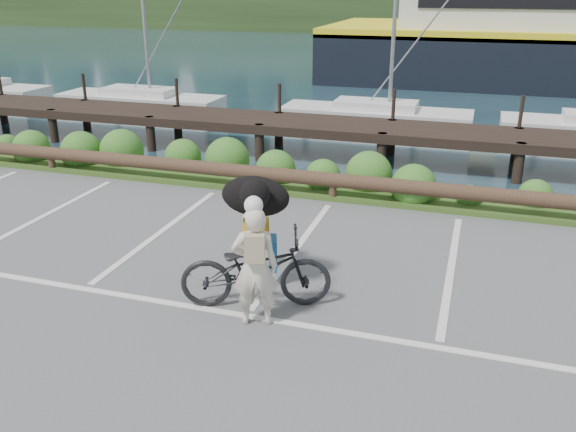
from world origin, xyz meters
name	(u,v)px	position (x,y,z in m)	size (l,w,h in m)	color
ground	(256,302)	(0.00, 0.00, 0.00)	(72.00, 72.00, 0.00)	#535355
harbor_backdrop	(472,17)	(0.39, 78.47, 0.00)	(170.00, 160.00, 30.00)	#19313D
vegetation_strip	(340,188)	(0.00, 5.30, 0.05)	(34.00, 1.60, 0.10)	#3D5B21
log_rail	(332,200)	(0.00, 4.60, 0.00)	(32.00, 0.30, 0.60)	#443021
bicycle	(256,270)	(0.02, -0.06, 0.55)	(0.74, 2.11, 1.11)	black
cyclist	(255,267)	(0.19, -0.52, 0.84)	(0.61, 0.40, 1.67)	beige
dog	(255,196)	(-0.21, 0.58, 1.41)	(1.03, 0.51, 0.60)	black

